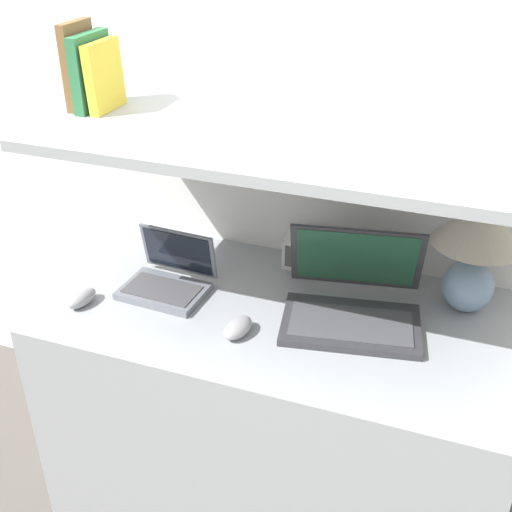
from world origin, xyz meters
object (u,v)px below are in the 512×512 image
(computer_mouse, at_px, (238,328))
(second_mouse, at_px, (82,298))
(router_box, at_px, (302,251))
(laptop_small, at_px, (168,278))
(book_yellow, at_px, (104,76))
(book_green, at_px, (91,72))
(laptop_large, at_px, (353,301))
(book_brown, at_px, (79,65))
(table_lamp, at_px, (476,243))

(computer_mouse, height_order, second_mouse, same)
(router_box, bearing_deg, laptop_small, -141.35)
(laptop_small, distance_m, book_yellow, 0.58)
(book_green, bearing_deg, computer_mouse, -23.17)
(computer_mouse, bearing_deg, book_green, 156.83)
(laptop_large, distance_m, router_box, 0.30)
(computer_mouse, relative_size, router_box, 1.09)
(laptop_small, bearing_deg, book_green, 161.12)
(book_yellow, bearing_deg, laptop_large, -2.48)
(book_brown, bearing_deg, second_mouse, -73.87)
(table_lamp, height_order, book_yellow, book_yellow)
(table_lamp, bearing_deg, laptop_large, -152.59)
(laptop_large, bearing_deg, table_lamp, 27.41)
(book_green, distance_m, book_yellow, 0.04)
(laptop_large, distance_m, second_mouse, 0.75)
(computer_mouse, xyz_separation_m, book_brown, (-0.53, 0.21, 0.58))
(table_lamp, height_order, laptop_large, table_lamp)
(second_mouse, xyz_separation_m, router_box, (0.52, 0.41, 0.03))
(laptop_large, xyz_separation_m, router_box, (-0.20, 0.21, -0.00))
(laptop_small, xyz_separation_m, second_mouse, (-0.19, -0.15, -0.02))
(book_brown, distance_m, book_yellow, 0.08)
(laptop_large, bearing_deg, book_yellow, 177.52)
(second_mouse, relative_size, book_brown, 0.48)
(router_box, xyz_separation_m, book_green, (-0.55, -0.18, 0.54))
(router_box, bearing_deg, book_green, -161.47)
(laptop_small, bearing_deg, book_brown, 163.59)
(table_lamp, height_order, second_mouse, table_lamp)
(book_brown, bearing_deg, table_lamp, 6.19)
(laptop_small, relative_size, router_box, 2.37)
(table_lamp, xyz_separation_m, laptop_large, (-0.28, -0.15, -0.16))
(book_green, height_order, book_yellow, book_green)
(computer_mouse, bearing_deg, book_yellow, 155.12)
(book_brown, bearing_deg, book_green, 0.00)
(book_yellow, bearing_deg, laptop_small, -22.40)
(laptop_small, xyz_separation_m, book_brown, (-0.26, 0.08, 0.57))
(laptop_small, bearing_deg, router_box, 38.65)
(table_lamp, relative_size, laptop_large, 0.78)
(table_lamp, xyz_separation_m, book_green, (-1.04, -0.12, 0.38))
(router_box, relative_size, book_brown, 0.46)
(laptop_large, xyz_separation_m, book_yellow, (-0.72, 0.03, 0.53))
(laptop_small, relative_size, book_yellow, 1.36)
(table_lamp, distance_m, computer_mouse, 0.66)
(book_green, xyz_separation_m, book_yellow, (0.04, 0.00, -0.01))
(router_box, height_order, book_brown, book_brown)
(table_lamp, distance_m, book_brown, 1.15)
(router_box, bearing_deg, book_brown, -162.53)
(router_box, distance_m, book_green, 0.79)
(table_lamp, height_order, laptop_small, table_lamp)
(table_lamp, bearing_deg, book_green, -173.59)
(computer_mouse, distance_m, second_mouse, 0.46)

